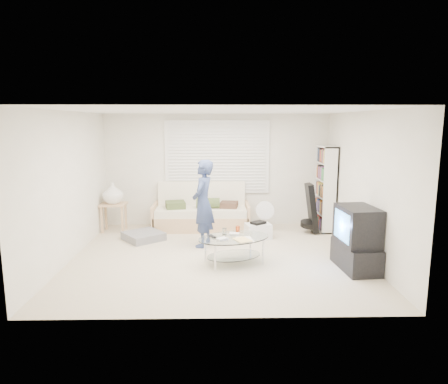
{
  "coord_description": "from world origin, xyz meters",
  "views": [
    {
      "loc": [
        -0.03,
        -6.69,
        2.31
      ],
      "look_at": [
        0.11,
        0.3,
        1.09
      ],
      "focal_mm": 32.0,
      "sensor_mm": 36.0,
      "label": 1
    }
  ],
  "objects_px": {
    "futon_sofa": "(201,214)",
    "coffee_table": "(234,242)",
    "bookshelf": "(325,188)",
    "tv_unit": "(357,239)"
  },
  "relations": [
    {
      "from": "futon_sofa",
      "to": "tv_unit",
      "type": "bearing_deg",
      "value": -44.67
    },
    {
      "from": "tv_unit",
      "to": "futon_sofa",
      "type": "bearing_deg",
      "value": 135.33
    },
    {
      "from": "futon_sofa",
      "to": "coffee_table",
      "type": "height_order",
      "value": "futon_sofa"
    },
    {
      "from": "futon_sofa",
      "to": "bookshelf",
      "type": "relative_size",
      "value": 1.14
    },
    {
      "from": "tv_unit",
      "to": "coffee_table",
      "type": "relative_size",
      "value": 0.72
    },
    {
      "from": "futon_sofa",
      "to": "coffee_table",
      "type": "bearing_deg",
      "value": -74.62
    },
    {
      "from": "bookshelf",
      "to": "tv_unit",
      "type": "height_order",
      "value": "bookshelf"
    },
    {
      "from": "futon_sofa",
      "to": "coffee_table",
      "type": "xyz_separation_m",
      "value": [
        0.61,
        -2.23,
        0.03
      ]
    },
    {
      "from": "bookshelf",
      "to": "coffee_table",
      "type": "height_order",
      "value": "bookshelf"
    },
    {
      "from": "futon_sofa",
      "to": "tv_unit",
      "type": "xyz_separation_m",
      "value": [
        2.55,
        -2.52,
        0.16
      ]
    }
  ]
}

